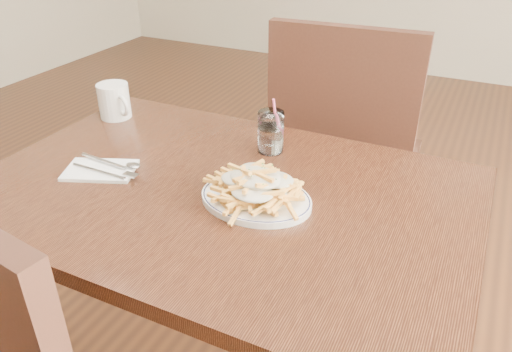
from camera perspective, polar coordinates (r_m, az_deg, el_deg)
The scene contains 8 objects.
table at distance 1.26m, azimuth -3.89°, elevation -4.38°, with size 1.20×0.80×0.75m.
chair_far at distance 1.79m, azimuth 10.07°, elevation 3.21°, with size 0.50×0.50×1.04m.
fries_plate at distance 1.15m, azimuth 0.00°, elevation -2.62°, with size 0.27×0.24×0.02m.
loaded_fries at distance 1.13m, azimuth 0.00°, elevation -0.69°, with size 0.28×0.25×0.07m.
napkin at distance 1.34m, azimuth -17.37°, elevation 0.65°, with size 0.18×0.11×0.01m, color white.
cutlery at distance 1.34m, azimuth -17.26°, elevation 1.06°, with size 0.21×0.07×0.01m.
water_glass at distance 1.37m, azimuth 1.70°, elevation 4.81°, with size 0.07×0.07×0.16m.
coffee_mug at distance 1.64m, azimuth -15.87°, elevation 8.24°, with size 0.13×0.10×0.11m.
Camera 1 is at (0.53, -0.90, 1.38)m, focal length 35.00 mm.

